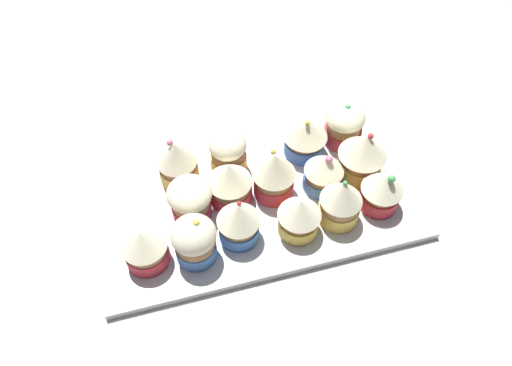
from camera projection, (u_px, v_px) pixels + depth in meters
The scene contains 17 objects.
ground_plane at pixel (256, 206), 72.16cm from camera, with size 180.00×180.00×3.00cm, color beige.
baking_tray at pixel (256, 198), 70.49cm from camera, with size 44.80×25.35×1.20cm.
cupcake_0 at pixel (344, 124), 73.87cm from camera, with size 5.91×5.91×6.99cm.
cupcake_1 at pixel (305, 135), 72.19cm from camera, with size 6.54×6.54×7.20cm.
cupcake_2 at pixel (228, 152), 70.42cm from camera, with size 5.41×5.41×6.89cm.
cupcake_3 at pixel (177, 162), 68.89cm from camera, with size 5.66×5.66×7.88cm.
cupcake_4 at pixel (364, 157), 68.80cm from camera, with size 6.88×6.88×8.36cm.
cupcake_5 at pixel (324, 172), 68.63cm from camera, with size 5.62×5.62×6.64cm.
cupcake_6 at pixel (273, 172), 67.26cm from camera, with size 6.07×6.07×8.35cm.
cupcake_7 at pixel (230, 182), 66.99cm from camera, with size 6.22×6.22×7.10cm.
cupcake_8 at pixel (190, 199), 65.39cm from camera, with size 6.07×6.07×6.61cm.
cupcake_9 at pixel (382, 190), 66.40cm from camera, with size 5.78×5.78×6.90cm.
cupcake_10 at pixel (341, 201), 64.72cm from camera, with size 5.68×5.68×7.90cm.
cupcake_11 at pixel (299, 215), 63.86cm from camera, with size 5.81×5.81×6.61cm.
cupcake_12 at pixel (239, 221), 63.09cm from camera, with size 5.74×5.74×7.25cm.
cupcake_13 at pixel (194, 240), 61.39cm from camera, with size 5.77×5.77×7.41cm.
cupcake_14 at pixel (144, 246), 61.23cm from camera, with size 5.95×5.95×6.44cm.
Camera 1 is at (10.70, 39.64, 57.94)cm, focal length 34.38 mm.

